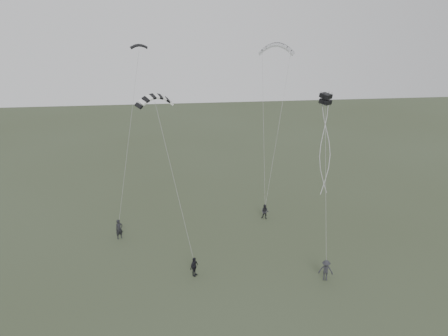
{
  "coord_description": "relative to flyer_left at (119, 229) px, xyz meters",
  "views": [
    {
      "loc": [
        -3.23,
        -29.14,
        18.93
      ],
      "look_at": [
        1.26,
        5.74,
        6.61
      ],
      "focal_mm": 35.0,
      "sensor_mm": 36.0,
      "label": 1
    }
  ],
  "objects": [
    {
      "name": "flyer_center",
      "position": [
        6.26,
        -6.8,
        -0.13
      ],
      "size": [
        0.87,
        0.94,
        1.55
      ],
      "primitive_type": "imported",
      "rotation": [
        0.0,
        0.0,
        0.89
      ],
      "color": "black",
      "rests_on": "ground"
    },
    {
      "name": "kite_striped",
      "position": [
        3.82,
        -2.47,
        12.24
      ],
      "size": [
        3.09,
        2.19,
        1.32
      ],
      "primitive_type": null,
      "rotation": [
        0.31,
        0.0,
        0.44
      ],
      "color": "black",
      "rests_on": "flyer_center"
    },
    {
      "name": "kite_box",
      "position": [
        16.68,
        -4.15,
        12.06
      ],
      "size": [
        1.11,
        1.13,
        0.87
      ],
      "primitive_type": null,
      "rotation": [
        0.18,
        0.0,
        0.69
      ],
      "color": "black",
      "rests_on": "flyer_far"
    },
    {
      "name": "kite_pale_large",
      "position": [
        15.51,
        7.08,
        15.32
      ],
      "size": [
        3.65,
        2.2,
        1.61
      ],
      "primitive_type": null,
      "rotation": [
        0.25,
        0.0,
        -0.33
      ],
      "color": "#9C9EA0",
      "rests_on": "flyer_right"
    },
    {
      "name": "flyer_left",
      "position": [
        0.0,
        0.0,
        0.0
      ],
      "size": [
        0.79,
        0.71,
        1.81
      ],
      "primitive_type": "imported",
      "rotation": [
        0.0,
        0.0,
        0.52
      ],
      "color": "black",
      "rests_on": "ground"
    },
    {
      "name": "flyer_right",
      "position": [
        13.79,
        2.26,
        -0.16
      ],
      "size": [
        0.9,
        0.83,
        1.49
      ],
      "primitive_type": "imported",
      "rotation": [
        0.0,
        0.0,
        -0.46
      ],
      "color": "black",
      "rests_on": "ground"
    },
    {
      "name": "kite_dark_small",
      "position": [
        2.43,
        5.14,
        15.51
      ],
      "size": [
        1.58,
        0.83,
        0.61
      ],
      "primitive_type": null,
      "rotation": [
        0.29,
        0.0,
        0.17
      ],
      "color": "black",
      "rests_on": "flyer_left"
    },
    {
      "name": "flyer_far",
      "position": [
        16.04,
        -8.66,
        -0.07
      ],
      "size": [
        1.22,
        0.93,
        1.67
      ],
      "primitive_type": "imported",
      "rotation": [
        0.0,
        0.0,
        -0.32
      ],
      "color": "#26272B",
      "rests_on": "ground"
    },
    {
      "name": "ground",
      "position": [
        8.05,
        -6.69,
        -0.91
      ],
      "size": [
        140.0,
        140.0,
        0.0
      ],
      "primitive_type": "plane",
      "color": "#39412A",
      "rests_on": "ground"
    }
  ]
}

